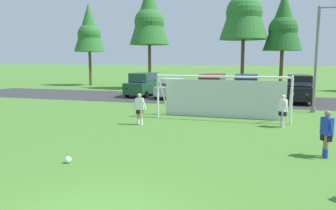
% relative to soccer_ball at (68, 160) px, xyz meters
% --- Properties ---
extents(ground_plane, '(400.00, 400.00, 0.00)m').
position_rel_soccer_ball_xyz_m(ground_plane, '(2.77, 11.65, -0.11)').
color(ground_plane, '#477A2D').
extents(parking_lot_strip, '(52.00, 8.40, 0.01)m').
position_rel_soccer_ball_xyz_m(parking_lot_strip, '(2.77, 18.76, -0.11)').
color(parking_lot_strip, '#333335').
rests_on(parking_lot_strip, ground).
extents(soccer_ball, '(0.22, 0.22, 0.22)m').
position_rel_soccer_ball_xyz_m(soccer_ball, '(0.00, 0.00, 0.00)').
color(soccer_ball, white).
rests_on(soccer_ball, ground).
extents(soccer_goal, '(7.44, 1.97, 2.57)m').
position_rel_soccer_ball_xyz_m(soccer_goal, '(3.71, 9.78, 1.18)').
color(soccer_goal, white).
rests_on(soccer_goal, ground).
extents(player_midfield_center, '(0.40, 0.71, 1.64)m').
position_rel_soccer_ball_xyz_m(player_midfield_center, '(8.13, 3.15, 0.71)').
color(player_midfield_center, '#936B4C').
rests_on(player_midfield_center, ground).
extents(player_defender_far, '(0.49, 0.66, 1.64)m').
position_rel_soccer_ball_xyz_m(player_defender_far, '(6.92, 8.08, 0.71)').
color(player_defender_far, beige).
rests_on(player_defender_far, ground).
extents(player_winger_left, '(0.75, 0.31, 1.64)m').
position_rel_soccer_ball_xyz_m(player_winger_left, '(-0.15, 6.59, 0.71)').
color(player_winger_left, tan).
rests_on(player_winger_left, ground).
extents(parked_car_slot_far_left, '(2.36, 4.71, 2.16)m').
position_rel_soccer_ball_xyz_m(parked_car_slot_far_left, '(-4.90, 19.37, 1.00)').
color(parked_car_slot_far_left, '#194C2D').
rests_on(parked_car_slot_far_left, ground).
extents(parked_car_slot_left, '(2.22, 4.30, 1.72)m').
position_rel_soccer_ball_xyz_m(parked_car_slot_left, '(-1.92, 18.68, 0.77)').
color(parked_car_slot_left, '#B2B2BC').
rests_on(parked_car_slot_left, ground).
extents(parked_car_slot_center_left, '(2.30, 4.68, 2.16)m').
position_rel_soccer_ball_xyz_m(parked_car_slot_center_left, '(1.64, 18.64, 1.00)').
color(parked_car_slot_center_left, maroon).
rests_on(parked_car_slot_center_left, ground).
extents(parked_car_slot_center, '(2.15, 4.60, 2.16)m').
position_rel_soccer_ball_xyz_m(parked_car_slot_center, '(4.49, 18.89, 1.00)').
color(parked_car_slot_center, navy).
rests_on(parked_car_slot_center, ground).
extents(parked_car_slot_center_right, '(2.32, 4.69, 2.16)m').
position_rel_soccer_ball_xyz_m(parked_car_slot_center_right, '(8.56, 18.64, 1.00)').
color(parked_car_slot_center_right, black).
rests_on(parked_car_slot_center_right, ground).
extents(tree_left_edge, '(4.00, 4.00, 10.67)m').
position_rel_soccer_ball_xyz_m(tree_left_edge, '(-16.49, 29.65, 7.22)').
color(tree_left_edge, brown).
rests_on(tree_left_edge, ground).
extents(tree_mid_left, '(4.61, 4.61, 12.29)m').
position_rel_soccer_ball_xyz_m(tree_mid_left, '(-7.13, 27.13, 8.34)').
color(tree_mid_left, brown).
rests_on(tree_mid_left, ground).
extents(tree_center_back, '(4.91, 4.91, 13.09)m').
position_rel_soccer_ball_xyz_m(tree_center_back, '(3.58, 26.06, 8.90)').
color(tree_center_back, brown).
rests_on(tree_center_back, ground).
extents(tree_mid_right, '(3.88, 3.88, 10.36)m').
position_rel_soccer_ball_xyz_m(tree_mid_right, '(7.47, 26.91, 7.01)').
color(tree_mid_right, brown).
rests_on(tree_mid_right, ground).
extents(street_lamp, '(2.00, 0.32, 6.64)m').
position_rel_soccer_ball_xyz_m(street_lamp, '(9.21, 13.59, 3.34)').
color(street_lamp, slate).
rests_on(street_lamp, ground).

